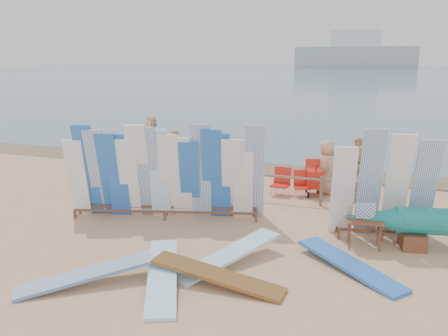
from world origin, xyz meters
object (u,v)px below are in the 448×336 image
at_px(beachgoer_4, 223,162).
at_px(beachgoer_extra_1, 131,147).
at_px(flat_board_c, 218,285).
at_px(beachgoer_8, 352,176).
at_px(flat_board_d, 349,270).
at_px(beach_chair_right, 302,189).
at_px(main_surfboard_rack, 165,176).
at_px(beach_chair_left, 280,187).
at_px(vendor_table, 364,233).
at_px(side_surfboard_rack, 384,189).
at_px(flat_board_b, 228,264).
at_px(stroller, 313,181).
at_px(flat_board_e, 86,284).
at_px(beachgoer_6, 326,167).
at_px(beachgoer_11, 151,137).
at_px(beachgoer_7, 357,163).
at_px(beachgoer_2, 170,159).
at_px(flat_board_a, 163,285).
at_px(beachgoer_0, 140,150).
at_px(beachgoer_1, 176,152).

distance_m(beachgoer_4, beachgoer_extra_1, 4.86).
xyz_separation_m(flat_board_c, beachgoer_8, (1.92, 6.64, 0.81)).
distance_m(flat_board_d, beach_chair_right, 5.44).
relative_size(main_surfboard_rack, flat_board_c, 2.00).
relative_size(flat_board_d, beach_chair_right, 3.31).
bearing_deg(beach_chair_left, flat_board_c, -83.09).
relative_size(main_surfboard_rack, beachgoer_extra_1, 3.48).
bearing_deg(beachgoer_extra_1, beach_chair_right, 51.21).
bearing_deg(vendor_table, flat_board_c, -140.95).
height_order(side_surfboard_rack, vendor_table, side_surfboard_rack).
xyz_separation_m(main_surfboard_rack, beach_chair_left, (2.48, 3.29, -0.95)).
relative_size(flat_board_b, stroller, 2.40).
height_order(flat_board_b, flat_board_e, flat_board_b).
height_order(beachgoer_6, beachgoer_8, beachgoer_6).
bearing_deg(beachgoer_11, flat_board_b, -16.88).
bearing_deg(beachgoer_7, beachgoer_2, -154.46).
bearing_deg(beachgoer_2, beachgoer_8, -31.20).
height_order(flat_board_b, beach_chair_right, beach_chair_right).
xyz_separation_m(vendor_table, flat_board_a, (-3.58, -3.32, -0.36)).
relative_size(flat_board_c, beachgoer_0, 1.45).
relative_size(stroller, beachgoer_0, 0.60).
height_order(flat_board_c, beachgoer_6, beachgoer_6).
bearing_deg(beachgoer_2, beachgoer_extra_1, 122.35).
xyz_separation_m(beachgoer_8, beachgoer_7, (0.02, 1.69, 0.05)).
distance_m(flat_board_c, beachgoer_7, 8.59).
height_order(beachgoer_extra_1, beachgoer_7, beachgoer_7).
relative_size(beach_chair_left, beachgoer_7, 0.51).
distance_m(flat_board_b, beachgoer_4, 6.45).
bearing_deg(beachgoer_4, beachgoer_11, 23.86).
distance_m(vendor_table, flat_board_d, 1.44).
relative_size(beachgoer_1, beachgoer_7, 0.98).
bearing_deg(vendor_table, beachgoer_8, 89.59).
distance_m(side_surfboard_rack, flat_board_b, 4.28).
bearing_deg(beach_chair_left, beachgoer_6, 32.31).
bearing_deg(main_surfboard_rack, stroller, 30.05).
bearing_deg(flat_board_e, beach_chair_right, 117.66).
relative_size(beach_chair_right, beachgoer_6, 0.46).
xyz_separation_m(flat_board_b, beachgoer_11, (-6.89, 9.36, 0.93)).
xyz_separation_m(beachgoer_2, beachgoer_8, (6.45, -0.46, 0.03)).
distance_m(vendor_table, beachgoer_8, 3.76).
distance_m(beach_chair_left, beachgoer_4, 2.25).
distance_m(flat_board_a, beachgoer_7, 9.22).
xyz_separation_m(main_surfboard_rack, beachgoer_0, (-3.21, 4.29, -0.28)).
height_order(flat_board_a, beach_chair_left, beach_chair_left).
height_order(vendor_table, beachgoer_2, beachgoer_2).
xyz_separation_m(flat_board_c, beach_chair_left, (-0.29, 6.55, 0.26)).
xyz_separation_m(beachgoer_6, beachgoer_8, (0.89, -0.61, -0.07)).
height_order(flat_board_a, flat_board_c, flat_board_c).
distance_m(stroller, beachgoer_2, 5.25).
height_order(stroller, beachgoer_2, beachgoer_2).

